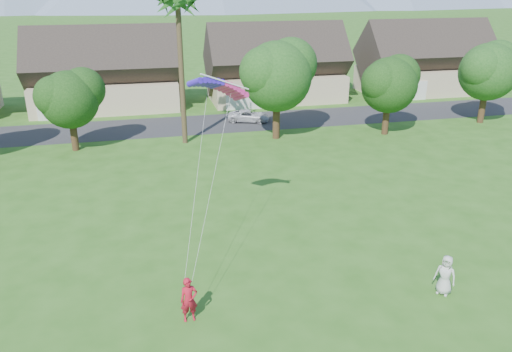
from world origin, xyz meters
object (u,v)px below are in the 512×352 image
object	(u,v)px
watcher	(445,275)
parafoil_kite	(219,85)
parked_car	(249,116)
kite_flyer	(189,300)

from	to	relation	value
watcher	parafoil_kite	world-z (taller)	parafoil_kite
parked_car	parafoil_kite	size ratio (longest dim) A/B	1.27
watcher	parked_car	size ratio (longest dim) A/B	0.46
watcher	parafoil_kite	xyz separation A→B (m)	(-8.70, 7.60, 7.38)
watcher	parked_car	bearing A→B (deg)	142.97
watcher	kite_flyer	bearing A→B (deg)	-134.69
kite_flyer	watcher	xyz separation A→B (m)	(11.25, -0.67, -0.04)
kite_flyer	watcher	world-z (taller)	kite_flyer
kite_flyer	parafoil_kite	world-z (taller)	parafoil_kite
watcher	parked_car	world-z (taller)	watcher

